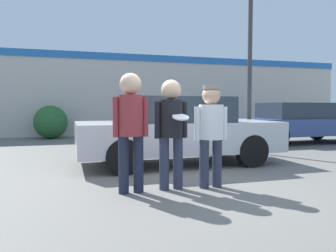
{
  "coord_description": "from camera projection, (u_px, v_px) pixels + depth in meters",
  "views": [
    {
      "loc": [
        -1.74,
        -4.82,
        1.27
      ],
      "look_at": [
        -0.23,
        0.06,
        0.96
      ],
      "focal_mm": 35.0,
      "sensor_mm": 36.0,
      "label": 1
    }
  ],
  "objects": [
    {
      "name": "street_lamp",
      "position": [
        258.0,
        29.0,
        8.9
      ],
      "size": [
        1.37,
        0.35,
        5.43
      ],
      "color": "#38383D",
      "rests_on": "ground"
    },
    {
      "name": "parked_car_far",
      "position": [
        299.0,
        122.0,
        11.39
      ],
      "size": [
        4.67,
        1.83,
        1.39
      ],
      "color": "#334784",
      "rests_on": "ground"
    },
    {
      "name": "ground_plane",
      "position": [
        183.0,
        186.0,
        5.19
      ],
      "size": [
        56.0,
        56.0,
        0.0
      ],
      "primitive_type": "plane",
      "color": "#66635E"
    },
    {
      "name": "parked_car_near",
      "position": [
        177.0,
        130.0,
        7.23
      ],
      "size": [
        4.37,
        1.9,
        1.47
      ],
      "color": "#B7BABF",
      "rests_on": "ground"
    },
    {
      "name": "shrub",
      "position": [
        51.0,
        122.0,
        12.95
      ],
      "size": [
        1.31,
        1.31,
        1.31
      ],
      "color": "#285B2D",
      "rests_on": "ground"
    },
    {
      "name": "person_right",
      "position": [
        211.0,
        127.0,
        5.08
      ],
      "size": [
        0.55,
        0.38,
        1.59
      ],
      "color": "#2D3347",
      "rests_on": "ground"
    },
    {
      "name": "storefront_building",
      "position": [
        108.0,
        94.0,
        14.38
      ],
      "size": [
        24.0,
        0.22,
        3.6
      ],
      "color": "beige",
      "rests_on": "ground"
    },
    {
      "name": "person_left",
      "position": [
        131.0,
        121.0,
        4.74
      ],
      "size": [
        0.52,
        0.35,
        1.75
      ],
      "color": "#1E2338",
      "rests_on": "ground"
    },
    {
      "name": "person_middle_with_frisbee",
      "position": [
        171.0,
        124.0,
        4.96
      ],
      "size": [
        0.52,
        0.54,
        1.67
      ],
      "color": "#2D3347",
      "rests_on": "ground"
    }
  ]
}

